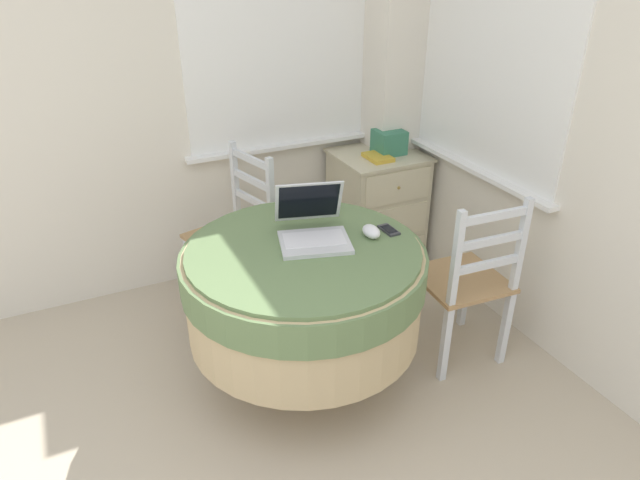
% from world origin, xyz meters
% --- Properties ---
extents(corner_room_shell, '(4.39, 4.46, 2.55)m').
position_xyz_m(corner_room_shell, '(1.21, 1.65, 1.28)').
color(corner_room_shell, silver).
rests_on(corner_room_shell, ground_plane).
extents(round_dining_table, '(1.05, 1.05, 0.73)m').
position_xyz_m(round_dining_table, '(0.92, 1.42, 0.54)').
color(round_dining_table, '#4C3D2D').
rests_on(round_dining_table, ground_plane).
extents(laptop, '(0.38, 0.41, 0.23)m').
position_xyz_m(laptop, '(1.00, 1.49, 0.78)').
color(laptop, silver).
rests_on(laptop, round_dining_table).
extents(computer_mouse, '(0.07, 0.10, 0.05)m').
position_xyz_m(computer_mouse, '(1.23, 1.39, 0.75)').
color(computer_mouse, white).
rests_on(computer_mouse, round_dining_table).
extents(cell_phone, '(0.06, 0.11, 0.01)m').
position_xyz_m(cell_phone, '(1.33, 1.40, 0.73)').
color(cell_phone, '#2D2D33').
rests_on(cell_phone, round_dining_table).
extents(dining_chair_near_back_window, '(0.48, 0.48, 0.90)m').
position_xyz_m(dining_chair_near_back_window, '(0.86, 2.21, 0.43)').
color(dining_chair_near_back_window, '#A87F51').
rests_on(dining_chair_near_back_window, ground_plane).
extents(dining_chair_near_right_window, '(0.42, 0.42, 0.90)m').
position_xyz_m(dining_chair_near_right_window, '(1.70, 1.26, 0.43)').
color(dining_chair_near_right_window, '#A87F51').
rests_on(dining_chair_near_right_window, ground_plane).
extents(corner_cabinet, '(0.52, 0.49, 0.71)m').
position_xyz_m(corner_cabinet, '(1.84, 2.33, 0.36)').
color(corner_cabinet, beige).
rests_on(corner_cabinet, ground_plane).
extents(storage_box, '(0.17, 0.16, 0.14)m').
position_xyz_m(storage_box, '(1.90, 2.32, 0.78)').
color(storage_box, '#387A5B').
rests_on(storage_box, corner_cabinet).
extents(book_on_cabinet, '(0.13, 0.18, 0.02)m').
position_xyz_m(book_on_cabinet, '(1.79, 2.26, 0.72)').
color(book_on_cabinet, gold).
rests_on(book_on_cabinet, corner_cabinet).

